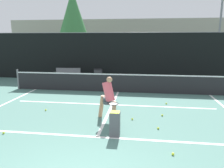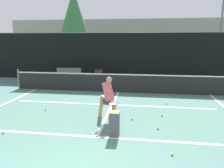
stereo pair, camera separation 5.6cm
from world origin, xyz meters
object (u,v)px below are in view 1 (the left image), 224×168
(player_practicing, at_px, (108,97))
(trash_bin, at_px, (98,75))
(ball_hopper, at_px, (115,123))
(parked_car, at_px, (163,65))
(courtside_bench, at_px, (68,74))

(player_practicing, bearing_deg, trash_bin, 142.07)
(ball_hopper, bearing_deg, trash_bin, 104.76)
(parked_car, bearing_deg, trash_bin, -131.05)
(player_practicing, height_order, courtside_bench, player_practicing)
(courtside_bench, bearing_deg, player_practicing, -64.93)
(player_practicing, relative_size, parked_car, 0.34)
(courtside_bench, height_order, trash_bin, courtside_bench)
(player_practicing, xyz_separation_m, ball_hopper, (0.37, -1.18, -0.44))
(trash_bin, bearing_deg, player_practicing, -75.73)
(ball_hopper, height_order, trash_bin, trash_bin)
(courtside_bench, bearing_deg, ball_hopper, -66.64)
(player_practicing, xyz_separation_m, courtside_bench, (-3.61, 6.41, -0.34))
(ball_hopper, distance_m, parked_car, 13.09)
(courtside_bench, distance_m, trash_bin, 1.95)
(player_practicing, bearing_deg, courtside_bench, 157.18)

